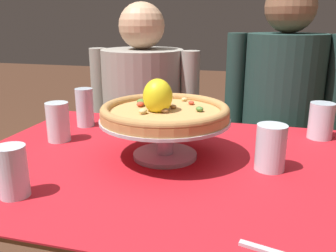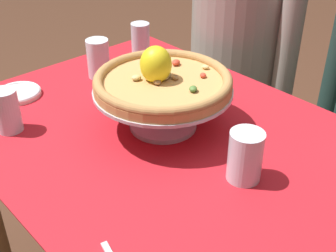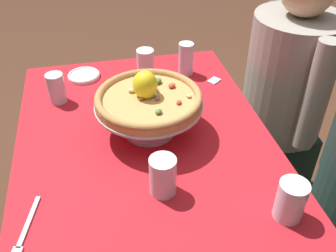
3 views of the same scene
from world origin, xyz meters
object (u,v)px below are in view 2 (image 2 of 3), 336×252
object	(u,v)px
water_glass_front_left	(8,113)
side_plate	(18,93)
water_glass_back_left	(141,46)
sugar_packet	(180,61)
pizza_stand	(163,100)
diner_left	(237,72)
water_glass_side_right	(245,159)
pizza	(162,80)
water_glass_side_left	(99,61)

from	to	relation	value
water_glass_front_left	side_plate	distance (m)	0.19
water_glass_back_left	sugar_packet	xyz separation A→B (m)	(0.09, 0.10, -0.05)
pizza_stand	diner_left	world-z (taller)	diner_left
side_plate	diner_left	size ratio (longest dim) A/B	0.11
water_glass_side_right	diner_left	world-z (taller)	diner_left
pizza	water_glass_side_left	world-z (taller)	pizza
water_glass_back_left	sugar_packet	bearing A→B (deg)	47.78
pizza	water_glass_side_right	world-z (taller)	pizza
water_glass_side_left	water_glass_side_right	bearing A→B (deg)	-5.38
pizza	water_glass_side_left	bearing A→B (deg)	172.22
water_glass_front_left	sugar_packet	distance (m)	0.61
pizza_stand	side_plate	size ratio (longest dim) A/B	2.68
water_glass_side_left	pizza	bearing A→B (deg)	-7.78
water_glass_side_right	sugar_packet	world-z (taller)	water_glass_side_right
water_glass_side_right	water_glass_front_left	size ratio (longest dim) A/B	1.03
sugar_packet	water_glass_side_right	bearing A→B (deg)	-30.93
water_glass_front_left	side_plate	world-z (taller)	water_glass_front_left
pizza_stand	pizza	distance (m)	0.06
pizza	water_glass_side_left	size ratio (longest dim) A/B	2.83
water_glass_side_right	pizza	bearing A→B (deg)	177.69
water_glass_front_left	diner_left	bearing A→B (deg)	92.54
sugar_packet	water_glass_side_left	bearing A→B (deg)	-109.19
diner_left	water_glass_side_right	bearing A→B (deg)	-49.88
water_glass_side_right	side_plate	world-z (taller)	water_glass_side_right
water_glass_side_left	water_glass_front_left	xyz separation A→B (m)	(0.11, -0.35, -0.00)
diner_left	water_glass_front_left	bearing A→B (deg)	-87.46
water_glass_back_left	water_glass_front_left	xyz separation A→B (m)	(0.10, -0.51, -0.01)
water_glass_front_left	diner_left	xyz separation A→B (m)	(-0.04, 0.96, -0.21)
water_glass_side_right	sugar_packet	xyz separation A→B (m)	(-0.54, 0.32, -0.05)
pizza	water_glass_side_right	size ratio (longest dim) A/B	2.94
sugar_packet	pizza_stand	bearing A→B (deg)	-49.82
pizza_stand	water_glass_side_left	world-z (taller)	water_glass_side_left
sugar_packet	diner_left	bearing A→B (deg)	94.66
pizza_stand	water_glass_front_left	xyz separation A→B (m)	(-0.25, -0.30, -0.03)
water_glass_front_left	side_plate	bearing A→B (deg)	147.99
water_glass_back_left	pizza	bearing A→B (deg)	-31.57
pizza	water_glass_back_left	xyz separation A→B (m)	(-0.35, 0.21, -0.07)
water_glass_back_left	water_glass_side_right	size ratio (longest dim) A/B	1.15
water_glass_front_left	pizza_stand	bearing A→B (deg)	50.39
water_glass_side_left	water_glass_front_left	bearing A→B (deg)	-73.11
water_glass_side_left	diner_left	world-z (taller)	diner_left
water_glass_side_left	water_glass_back_left	world-z (taller)	water_glass_back_left
water_glass_back_left	side_plate	distance (m)	0.42
water_glass_side_right	sugar_packet	distance (m)	0.63
pizza_stand	water_glass_side_left	distance (m)	0.36
side_plate	diner_left	bearing A→B (deg)	82.35
water_glass_side_left	diner_left	distance (m)	0.65
pizza_stand	diner_left	size ratio (longest dim) A/B	0.30
pizza	diner_left	world-z (taller)	diner_left
water_glass_front_left	diner_left	distance (m)	0.98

